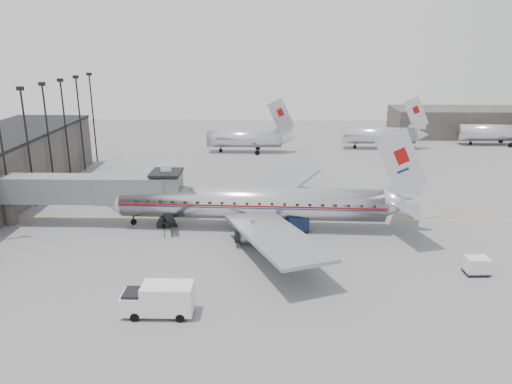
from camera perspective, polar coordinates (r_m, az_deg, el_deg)
ground at (r=54.73m, az=-1.42°, el=-5.22°), size 160.00×160.00×0.00m
hangar at (r=119.64m, az=22.44°, el=7.40°), size 30.00×12.00×6.00m
apron_line at (r=60.25m, az=1.72°, el=-3.06°), size 60.00×0.15×0.01m
jet_bridge at (r=59.92m, az=-17.39°, el=0.23°), size 21.00×6.20×7.10m
floodlight_masts at (r=71.43m, az=-23.63°, el=5.71°), size 0.90×42.25×15.25m
distant_aircraft_near at (r=94.36m, az=-1.22°, el=6.19°), size 16.39×3.20×10.26m
distant_aircraft_mid at (r=100.50m, az=13.97°, el=6.37°), size 16.39×3.20×10.26m
distant_aircraft_far at (r=111.78m, az=25.71°, el=6.24°), size 16.39×3.20×10.26m
airliner at (r=56.42m, az=0.26°, el=-1.31°), size 37.15×34.39×11.74m
service_van at (r=40.58m, az=-11.07°, el=-11.92°), size 5.60×2.26×2.64m
baggage_cart_navy at (r=56.25m, az=4.80°, el=-3.54°), size 2.63×2.15×1.89m
baggage_cart_white at (r=50.61m, az=23.91°, el=-7.67°), size 2.18×1.70×1.65m
ramp_worker at (r=52.25m, az=-2.11°, el=-5.34°), size 0.75×0.72×1.73m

